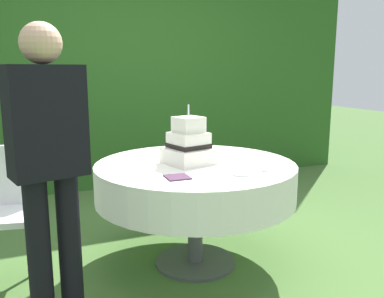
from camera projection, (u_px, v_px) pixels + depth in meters
ground_plane at (195, 262)px, 2.98m from camera, size 20.00×20.00×0.00m
foliage_hedge at (115, 61)px, 4.93m from camera, size 6.09×0.65×2.94m
cake_table at (195, 181)px, 2.86m from camera, size 1.38×1.38×0.74m
wedding_cake at (189, 145)px, 2.81m from camera, size 0.35×0.35×0.41m
serving_plate_near at (268, 169)px, 2.65m from camera, size 0.15×0.15×0.01m
serving_plate_far at (242, 174)px, 2.52m from camera, size 0.13×0.13×0.01m
serving_plate_left at (224, 152)px, 3.20m from camera, size 0.14×0.14×0.01m
serving_plate_right at (206, 148)px, 3.36m from camera, size 0.11×0.11×0.01m
napkin_stack at (177, 177)px, 2.45m from camera, size 0.14×0.14×0.01m
garden_chair at (8, 201)px, 2.65m from camera, size 0.47×0.47×0.89m
standing_person at (49, 161)px, 2.05m from camera, size 0.40×0.28×1.60m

